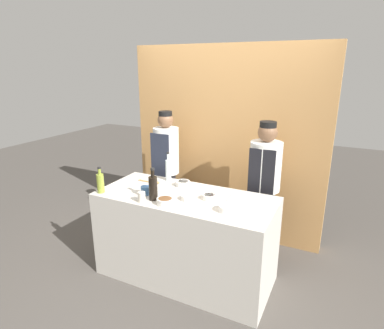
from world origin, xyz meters
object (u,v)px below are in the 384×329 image
cup_cream (142,197)px  sauce_bowl_brown (165,201)px  cup_blue (145,190)px  chef_right (264,188)px  cutting_board (248,201)px  sauce_bowl_yellow (183,183)px  sauce_bowl_red (209,197)px  bottle_clear (168,169)px  wooden_spoon (152,182)px  bottle_oil (100,183)px  bottle_soy (153,188)px  sauce_bowl_orange (226,208)px  sauce_bowl_green (189,197)px  chef_left (167,170)px

cup_cream → sauce_bowl_brown: bearing=14.1°
cup_blue → chef_right: (0.98, 0.83, -0.09)m
cutting_board → cup_blue: bearing=-164.2°
sauce_bowl_yellow → sauce_bowl_red: size_ratio=1.19×
sauce_bowl_red → cup_cream: size_ratio=1.28×
cutting_board → bottle_clear: 1.00m
wooden_spoon → sauce_bowl_red: bearing=-10.9°
sauce_bowl_brown → bottle_oil: bottle_oil is taller
sauce_bowl_red → bottle_clear: size_ratio=0.39×
bottle_soy → bottle_oil: 0.58m
sauce_bowl_yellow → sauce_bowl_orange: size_ratio=1.06×
sauce_bowl_brown → cup_blue: (-0.29, 0.11, 0.01)m
sauce_bowl_yellow → bottle_oil: 0.85m
sauce_bowl_green → chef_right: size_ratio=0.09×
sauce_bowl_yellow → sauce_bowl_orange: sauce_bowl_orange is taller
sauce_bowl_yellow → cup_blue: bearing=-120.4°
sauce_bowl_yellow → sauce_bowl_red: sauce_bowl_yellow is taller
sauce_bowl_red → cup_cream: (-0.55, -0.33, 0.02)m
bottle_clear → chef_left: size_ratio=0.20×
sauce_bowl_brown → chef_right: chef_right is taller
sauce_bowl_orange → cutting_board: sauce_bowl_orange is taller
sauce_bowl_orange → chef_left: chef_left is taller
cup_blue → bottle_oil: bearing=-161.0°
sauce_bowl_yellow → bottle_soy: size_ratio=0.47×
cutting_board → bottle_oil: bottle_oil is taller
cutting_board → bottle_soy: bottle_soy is taller
sauce_bowl_green → cup_cream: cup_cream is taller
bottle_oil → bottle_clear: size_ratio=0.82×
sauce_bowl_orange → sauce_bowl_red: 0.29m
sauce_bowl_yellow → sauce_bowl_green: bearing=-53.6°
sauce_bowl_green → bottle_oil: 0.92m
bottle_soy → chef_left: (-0.39, 0.91, -0.15)m
cup_cream → bottle_oil: bearing=178.0°
sauce_bowl_brown → cup_blue: cup_blue is taller
bottle_soy → wooden_spoon: size_ratio=1.19×
cutting_board → sauce_bowl_brown: bearing=-150.2°
sauce_bowl_yellow → sauce_bowl_green: sauce_bowl_yellow is taller
sauce_bowl_green → wooden_spoon: 0.62m
cutting_board → wooden_spoon: (-1.09, 0.03, 0.00)m
bottle_clear → chef_right: bearing=20.6°
cup_blue → chef_right: chef_right is taller
bottle_oil → chef_left: chef_left is taller
chef_left → chef_right: bearing=0.0°
bottle_soy → bottle_clear: (-0.14, 0.53, 0.00)m
cup_blue → cup_cream: 0.18m
bottle_clear → chef_right: chef_right is taller
sauce_bowl_orange → bottle_soy: 0.73m
chef_left → sauce_bowl_brown: bearing=-60.2°
cup_cream → chef_right: size_ratio=0.06×
bottle_soy → cup_cream: size_ratio=3.20×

